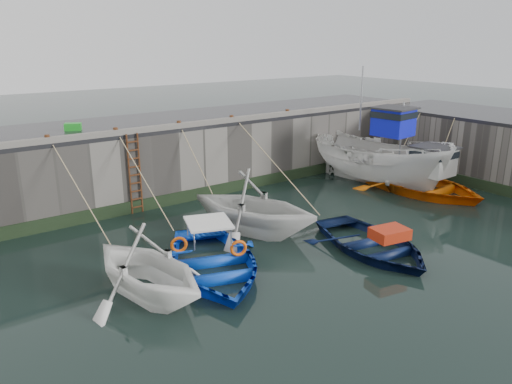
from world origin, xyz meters
TOP-DOWN VIEW (x-y plane):
  - ground at (0.00, 0.00)m, footprint 120.00×120.00m
  - quay_back at (0.00, 12.50)m, footprint 30.00×5.00m
  - road_back at (0.00, 12.50)m, footprint 30.00×5.00m
  - kerb_back at (0.00, 10.15)m, footprint 30.00×0.30m
  - algae_back at (0.00, 9.96)m, footprint 30.00×0.08m
  - algae_right at (11.96, 2.50)m, footprint 0.08×15.00m
  - ladder at (-2.00, 9.91)m, footprint 0.51×0.08m
  - boat_near_white at (-4.52, 3.44)m, footprint 4.53×5.00m
  - boat_near_white_rope at (-4.52, 7.97)m, footprint 0.04×4.82m
  - boat_near_blue at (-2.32, 3.65)m, footprint 5.32×6.25m
  - boat_near_blue_rope at (-2.32, 8.08)m, footprint 0.04×4.64m
  - boat_near_blacktrim at (0.50, 5.50)m, footprint 5.88×6.22m
  - boat_near_blacktrim_rope at (0.50, 9.00)m, footprint 0.04×3.28m
  - boat_near_navy at (2.70, 1.86)m, footprint 4.29×5.40m
  - boat_near_navy_rope at (2.70, 7.18)m, footprint 0.04×6.21m
  - boat_far_white at (8.83, 6.84)m, footprint 3.62×7.56m
  - boat_far_orange at (9.50, 4.97)m, footprint 4.53×6.24m
  - fish_crate at (-3.51, 12.19)m, footprint 0.73×0.60m
  - bollard_a at (-5.00, 10.25)m, footprint 0.18×0.18m
  - bollard_b at (-2.50, 10.25)m, footprint 0.18×0.18m
  - bollard_c at (0.20, 10.25)m, footprint 0.18×0.18m
  - bollard_d at (2.80, 10.25)m, footprint 0.18×0.18m
  - bollard_e at (6.00, 10.25)m, footprint 0.18×0.18m

SIDE VIEW (x-z plane):
  - ground at x=0.00m, z-range 0.00..0.00m
  - boat_near_white at x=-4.52m, z-range -1.15..1.15m
  - boat_near_white_rope at x=-4.52m, z-range -1.55..1.55m
  - boat_near_blue at x=-2.32m, z-range -0.55..0.55m
  - boat_near_blue_rope at x=-2.32m, z-range -1.55..1.55m
  - boat_near_blacktrim at x=0.50m, z-range -1.30..1.30m
  - boat_near_blacktrim_rope at x=0.50m, z-range -1.55..1.55m
  - boat_near_navy at x=2.70m, z-range -0.50..0.50m
  - boat_near_navy_rope at x=2.70m, z-range -1.55..1.55m
  - algae_back at x=0.00m, z-range 0.00..0.50m
  - algae_right at x=11.96m, z-range 0.00..0.50m
  - boat_far_orange at x=9.50m, z-range -1.73..2.54m
  - boat_far_white at x=8.83m, z-range -1.73..4.08m
  - quay_back at x=0.00m, z-range 0.00..3.00m
  - ladder at x=-2.00m, z-range -0.01..3.19m
  - road_back at x=0.00m, z-range 3.00..3.16m
  - kerb_back at x=0.00m, z-range 3.16..3.36m
  - bollard_a at x=-5.00m, z-range 3.16..3.44m
  - bollard_b at x=-2.50m, z-range 3.16..3.44m
  - bollard_c at x=0.20m, z-range 3.16..3.44m
  - bollard_d at x=2.80m, z-range 3.16..3.44m
  - bollard_e at x=6.00m, z-range 3.16..3.44m
  - fish_crate at x=-3.51m, z-range 3.16..3.45m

